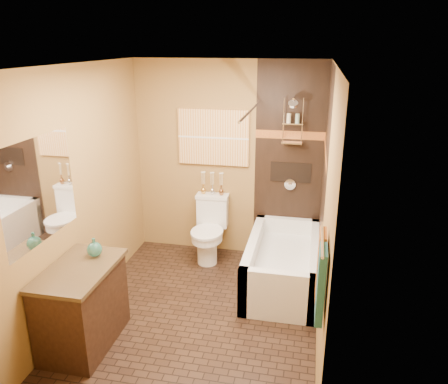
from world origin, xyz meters
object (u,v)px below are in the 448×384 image
(bathtub, at_px, (283,267))
(sunset_painting, at_px, (213,137))
(toilet, at_px, (209,229))
(vanity, at_px, (82,306))

(bathtub, bearing_deg, sunset_painting, 143.51)
(sunset_painting, relative_size, toilet, 1.10)
(bathtub, xyz_separation_m, toilet, (-0.98, 0.46, 0.19))
(sunset_painting, xyz_separation_m, vanity, (-0.74, -2.15, -1.15))
(bathtub, distance_m, toilet, 1.10)
(sunset_painting, distance_m, toilet, 1.17)
(bathtub, bearing_deg, toilet, 155.06)
(bathtub, distance_m, vanity, 2.24)
(sunset_painting, height_order, vanity, sunset_painting)
(sunset_painting, bearing_deg, vanity, -109.12)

